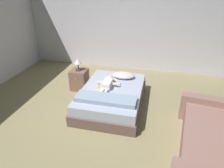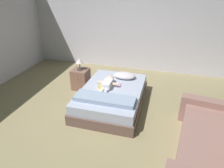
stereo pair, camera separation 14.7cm
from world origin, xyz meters
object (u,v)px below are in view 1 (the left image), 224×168
baby (108,83)px  toy_block (101,87)px  couch (224,144)px  lamp (78,62)px  bed (112,97)px  nightstand (79,80)px  pillow (123,75)px  toothbrush (120,84)px

baby → toy_block: bearing=-122.7°
couch → lamp: 3.30m
bed → nightstand: bearing=150.9°
bed → lamp: bearing=150.9°
baby → couch: (2.03, -1.10, -0.21)m
pillow → couch: bearing=-41.7°
baby → nightstand: (-0.84, 0.46, -0.22)m
baby → lamp: bearing=151.3°
couch → lamp: size_ratio=6.98×
baby → toothbrush: bearing=30.3°
baby → nightstand: size_ratio=1.30×
toothbrush → lamp: size_ratio=0.57×
bed → pillow: pillow is taller
nightstand → lamp: size_ratio=1.72×
baby → toy_block: baby is taller
pillow → toothbrush: (-0.00, -0.35, -0.06)m
bed → pillow: (0.14, 0.56, 0.27)m
couch → baby: bearing=151.6°
nightstand → lamp: (0.00, 0.00, 0.45)m
bed → toothbrush: (0.13, 0.21, 0.21)m
pillow → toy_block: size_ratio=4.56×
couch → toy_block: size_ratio=18.38×
bed → toy_block: bearing=-156.7°
toothbrush → lamp: (-1.08, 0.32, 0.29)m
toy_block → baby: bearing=57.3°
nightstand → toothbrush: bearing=-16.5°
couch → nightstand: size_ratio=4.06×
toothbrush → nightstand: nightstand is taller
pillow → toothbrush: 0.36m
toy_block → couch: bearing=-23.8°
couch → nightstand: couch is taller
bed → pillow: size_ratio=3.61×
couch → toothbrush: bearing=145.3°
pillow → toothbrush: size_ratio=3.04×
couch → pillow: bearing=138.3°
toothbrush → lamp: bearing=163.5°
pillow → couch: 2.40m
bed → nightstand: (-0.95, 0.53, 0.05)m
bed → baby: 0.30m
bed → baby: size_ratio=2.80×
pillow → nightstand: bearing=-178.4°
lamp → toy_block: bearing=-40.0°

